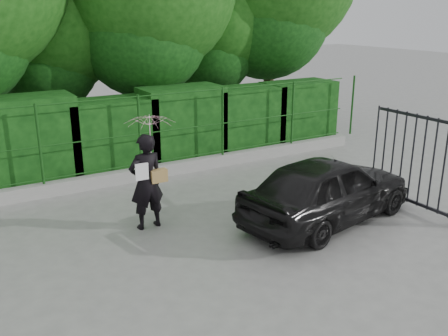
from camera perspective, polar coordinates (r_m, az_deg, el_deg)
ground at (r=8.52m, az=-0.53°, el=-10.28°), size 80.00×80.00×0.00m
kerb at (r=12.26m, az=-11.11°, el=-0.94°), size 14.00×0.25×0.30m
fence at (r=12.05m, az=-10.41°, el=3.97°), size 14.13×0.06×1.80m
hedge at (r=12.89m, az=-13.67°, el=3.76°), size 14.20×1.20×2.23m
gate at (r=10.55m, az=23.78°, el=0.71°), size 0.22×2.33×2.36m
woman at (r=9.34m, az=-8.58°, el=1.33°), size 0.96×0.95×2.18m
car at (r=9.90m, az=11.75°, el=-2.36°), size 4.12×2.24×1.33m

